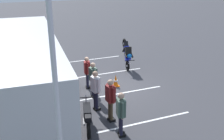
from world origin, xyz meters
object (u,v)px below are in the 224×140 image
object	(u,v)px
spectator_centre	(96,87)
stunt_motorcycle	(127,53)
spectator_far_left	(121,111)
traffic_cone	(116,81)
parked_motorcycle_silver	(87,116)
flagpole	(60,140)
spectator_left	(110,97)
spectator_far_right	(87,70)
tour_bus	(26,77)
spectator_right	(93,77)

from	to	relation	value
spectator_centre	stunt_motorcycle	xyz separation A→B (m)	(4.04, -3.15, -0.02)
spectator_far_left	traffic_cone	bearing A→B (deg)	-18.39
spectator_far_left	parked_motorcycle_silver	xyz separation A→B (m)	(0.97, 0.98, -0.55)
flagpole	parked_motorcycle_silver	bearing A→B (deg)	-18.95
spectator_left	spectator_centre	bearing A→B (deg)	15.16
parked_motorcycle_silver	traffic_cone	bearing A→B (deg)	-36.49
spectator_left	parked_motorcycle_silver	distance (m)	1.15
spectator_far_right	spectator_centre	bearing A→B (deg)	173.84
tour_bus	spectator_far_left	bearing A→B (deg)	-134.16
tour_bus	flagpole	distance (m)	6.97
spectator_left	flagpole	xyz separation A→B (m)	(-5.02, 2.66, 2.05)
parked_motorcycle_silver	spectator_right	bearing A→B (deg)	-21.67
spectator_centre	parked_motorcycle_silver	world-z (taller)	spectator_centre
spectator_left	spectator_centre	size ratio (longest dim) A/B	1.00
tour_bus	spectator_centre	bearing A→B (deg)	-105.22
flagpole	tour_bus	bearing A→B (deg)	2.45
spectator_right	flagpole	world-z (taller)	flagpole
tour_bus	spectator_far_right	size ratio (longest dim) A/B	5.68
traffic_cone	spectator_far_left	bearing A→B (deg)	161.61
spectator_centre	traffic_cone	distance (m)	2.73
spectator_centre	stunt_motorcycle	size ratio (longest dim) A/B	0.93
spectator_right	flagpole	distance (m)	7.97
spectator_left	flagpole	world-z (taller)	flagpole
spectator_right	spectator_far_right	xyz separation A→B (m)	(1.12, -0.01, -0.05)
tour_bus	spectator_far_right	world-z (taller)	tour_bus
spectator_right	stunt_motorcycle	world-z (taller)	stunt_motorcycle
spectator_right	spectator_far_right	world-z (taller)	spectator_right
spectator_far_left	spectator_far_right	bearing A→B (deg)	0.54
spectator_centre	stunt_motorcycle	world-z (taller)	stunt_motorcycle
tour_bus	traffic_cone	distance (m)	4.72
traffic_cone	spectator_far_right	bearing A→B (deg)	79.70
tour_bus	flagpole	world-z (taller)	flagpole
spectator_far_right	stunt_motorcycle	xyz separation A→B (m)	(1.77, -2.91, 0.06)
spectator_centre	spectator_right	size ratio (longest dim) A/B	1.02
spectator_far_left	traffic_cone	size ratio (longest dim) A/B	2.75
spectator_far_right	traffic_cone	xyz separation A→B (m)	(-0.26, -1.42, -0.68)
spectator_right	parked_motorcycle_silver	xyz separation A→B (m)	(-2.33, 0.93, -0.55)
tour_bus	spectator_centre	distance (m)	2.82
spectator_far_left	spectator_right	size ratio (longest dim) A/B	1.00
stunt_motorcycle	flagpole	xyz separation A→B (m)	(-10.12, 5.53, 2.08)
spectator_far_left	spectator_left	size ratio (longest dim) A/B	0.97
spectator_centre	flagpole	xyz separation A→B (m)	(-6.08, 2.37, 2.06)
traffic_cone	parked_motorcycle_silver	bearing A→B (deg)	143.51
tour_bus	spectator_far_left	size ratio (longest dim) A/B	5.45
spectator_left	spectator_right	distance (m)	2.21
spectator_far_left	traffic_cone	xyz separation A→B (m)	(4.16, -1.38, -0.73)
stunt_motorcycle	flagpole	size ratio (longest dim) A/B	0.30
spectator_right	stunt_motorcycle	xyz separation A→B (m)	(2.89, -2.92, 0.01)
spectator_far_left	spectator_right	distance (m)	3.30
spectator_far_right	stunt_motorcycle	size ratio (longest dim) A/B	0.87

